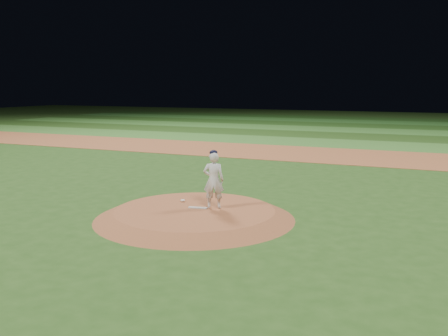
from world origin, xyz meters
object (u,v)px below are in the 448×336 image
(rosin_bag, at_px, (183,200))
(pitcher_on_mound, at_px, (214,180))
(pitchers_mound, at_px, (195,214))
(pitching_rubber, at_px, (198,208))

(rosin_bag, bearing_deg, pitcher_on_mound, -15.51)
(rosin_bag, height_order, pitcher_on_mound, pitcher_on_mound)
(pitchers_mound, relative_size, rosin_bag, 40.88)
(pitchers_mound, distance_m, pitching_rubber, 0.21)
(pitching_rubber, bearing_deg, pitchers_mound, -106.02)
(rosin_bag, relative_size, pitcher_on_mound, 0.08)
(pitching_rubber, relative_size, pitcher_on_mound, 0.32)
(pitching_rubber, distance_m, rosin_bag, 0.92)
(rosin_bag, xyz_separation_m, pitcher_on_mound, (1.15, -0.32, 0.76))
(pitching_rubber, height_order, rosin_bag, rosin_bag)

